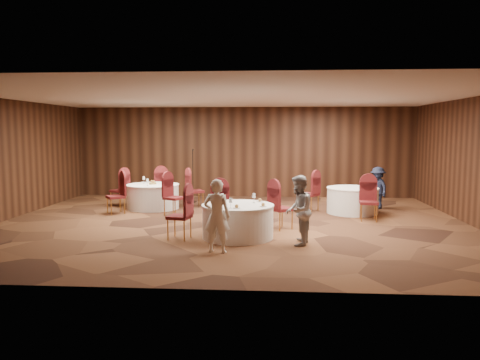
# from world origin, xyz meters

# --- Properties ---
(ground) EXTENTS (12.00, 12.00, 0.00)m
(ground) POSITION_xyz_m (0.00, 0.00, 0.00)
(ground) COLOR black
(ground) RESTS_ON ground
(room_shell) EXTENTS (12.00, 12.00, 12.00)m
(room_shell) POSITION_xyz_m (0.00, 0.00, 1.96)
(room_shell) COLOR silver
(room_shell) RESTS_ON ground
(table_main) EXTENTS (1.59, 1.59, 0.74)m
(table_main) POSITION_xyz_m (0.28, -1.56, 0.38)
(table_main) COLOR silver
(table_main) RESTS_ON ground
(table_left) EXTENTS (1.60, 1.60, 0.74)m
(table_left) POSITION_xyz_m (-2.60, 2.18, 0.38)
(table_left) COLOR silver
(table_left) RESTS_ON ground
(table_right) EXTENTS (1.47, 1.47, 0.74)m
(table_right) POSITION_xyz_m (3.33, 1.77, 0.38)
(table_right) COLOR silver
(table_right) RESTS_ON ground
(chairs_main) EXTENTS (2.91, 2.04, 1.00)m
(chairs_main) POSITION_xyz_m (-0.00, -0.88, 0.50)
(chairs_main) COLOR #45120D
(chairs_main) RESTS_ON ground
(chairs_left) EXTENTS (3.09, 3.07, 1.00)m
(chairs_left) POSITION_xyz_m (-2.59, 2.16, 0.50)
(chairs_left) COLOR #45120D
(chairs_left) RESTS_ON ground
(chairs_right) EXTENTS (2.08, 2.12, 1.00)m
(chairs_right) POSITION_xyz_m (2.84, 1.36, 0.50)
(chairs_right) COLOR #45120D
(chairs_right) RESTS_ON ground
(tabletop_main) EXTENTS (1.10, 1.07, 0.22)m
(tabletop_main) POSITION_xyz_m (0.38, -1.64, 0.84)
(tabletop_main) COLOR silver
(tabletop_main) RESTS_ON table_main
(tabletop_left) EXTENTS (0.86, 0.76, 0.22)m
(tabletop_left) POSITION_xyz_m (-2.60, 2.18, 0.82)
(tabletop_left) COLOR silver
(tabletop_left) RESTS_ON table_left
(tabletop_right) EXTENTS (0.08, 0.08, 0.22)m
(tabletop_right) POSITION_xyz_m (3.55, 1.56, 0.90)
(tabletop_right) COLOR silver
(tabletop_right) RESTS_ON table_right
(mic_stand) EXTENTS (0.24, 0.24, 1.76)m
(mic_stand) POSITION_xyz_m (-1.60, 3.55, 0.53)
(mic_stand) COLOR black
(mic_stand) RESTS_ON ground
(woman_a) EXTENTS (0.57, 0.41, 1.44)m
(woman_a) POSITION_xyz_m (-0.03, -2.85, 0.72)
(woman_a) COLOR white
(woman_a) RESTS_ON ground
(woman_b) EXTENTS (0.67, 0.80, 1.45)m
(woman_b) POSITION_xyz_m (1.57, -2.13, 0.72)
(woman_b) COLOR #9E9FA3
(woman_b) RESTS_ON ground
(man_c) EXTENTS (0.73, 0.94, 1.27)m
(man_c) POSITION_xyz_m (4.22, 2.61, 0.64)
(man_c) COLOR black
(man_c) RESTS_ON ground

